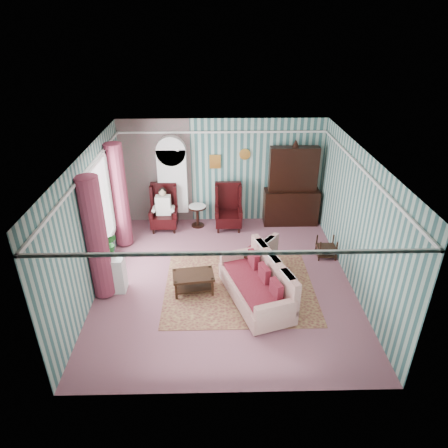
{
  "coord_description": "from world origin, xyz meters",
  "views": [
    {
      "loc": [
        -0.2,
        -7.31,
        5.26
      ],
      "look_at": [
        -0.01,
        0.6,
        1.1
      ],
      "focal_mm": 32.0,
      "sensor_mm": 36.0,
      "label": 1
    }
  ],
  "objects_px": {
    "seated_woman": "(164,209)",
    "plant_stand": "(112,274)",
    "bookcase": "(173,186)",
    "wingback_right": "(228,208)",
    "nest_table": "(326,247)",
    "sofa": "(256,281)",
    "dresser_hutch": "(293,184)",
    "round_side_table": "(198,216)",
    "wingback_left": "(164,208)",
    "floral_armchair": "(256,251)",
    "coffee_table": "(194,283)"
  },
  "relations": [
    {
      "from": "bookcase",
      "to": "seated_woman",
      "type": "bearing_deg",
      "value": -122.66
    },
    {
      "from": "seated_woman",
      "to": "plant_stand",
      "type": "distance_m",
      "value": 2.87
    },
    {
      "from": "seated_woman",
      "to": "coffee_table",
      "type": "bearing_deg",
      "value": -72.07
    },
    {
      "from": "wingback_left",
      "to": "wingback_right",
      "type": "bearing_deg",
      "value": 0.0
    },
    {
      "from": "floral_armchair",
      "to": "wingback_right",
      "type": "bearing_deg",
      "value": 53.25
    },
    {
      "from": "bookcase",
      "to": "sofa",
      "type": "distance_m",
      "value": 4.16
    },
    {
      "from": "wingback_right",
      "to": "seated_woman",
      "type": "bearing_deg",
      "value": 180.0
    },
    {
      "from": "wingback_left",
      "to": "floral_armchair",
      "type": "xyz_separation_m",
      "value": [
        2.3,
        -2.14,
        -0.08
      ]
    },
    {
      "from": "sofa",
      "to": "plant_stand",
      "type": "bearing_deg",
      "value": 62.91
    },
    {
      "from": "bookcase",
      "to": "floral_armchair",
      "type": "relative_size",
      "value": 2.05
    },
    {
      "from": "bookcase",
      "to": "wingback_left",
      "type": "distance_m",
      "value": 0.68
    },
    {
      "from": "sofa",
      "to": "dresser_hutch",
      "type": "bearing_deg",
      "value": -38.32
    },
    {
      "from": "wingback_left",
      "to": "sofa",
      "type": "bearing_deg",
      "value": -55.91
    },
    {
      "from": "seated_woman",
      "to": "wingback_right",
      "type": "bearing_deg",
      "value": 0.0
    },
    {
      "from": "sofa",
      "to": "round_side_table",
      "type": "bearing_deg",
      "value": 3.02
    },
    {
      "from": "bookcase",
      "to": "wingback_right",
      "type": "bearing_deg",
      "value": -14.57
    },
    {
      "from": "seated_woman",
      "to": "floral_armchair",
      "type": "xyz_separation_m",
      "value": [
        2.3,
        -2.14,
        -0.04
      ]
    },
    {
      "from": "bookcase",
      "to": "coffee_table",
      "type": "bearing_deg",
      "value": -78.3
    },
    {
      "from": "nest_table",
      "to": "floral_armchair",
      "type": "height_order",
      "value": "floral_armchair"
    },
    {
      "from": "dresser_hutch",
      "to": "plant_stand",
      "type": "distance_m",
      "value": 5.31
    },
    {
      "from": "wingback_left",
      "to": "coffee_table",
      "type": "bearing_deg",
      "value": -72.07
    },
    {
      "from": "dresser_hutch",
      "to": "sofa",
      "type": "xyz_separation_m",
      "value": [
        -1.31,
        -3.51,
        -0.65
      ]
    },
    {
      "from": "seated_woman",
      "to": "plant_stand",
      "type": "xyz_separation_m",
      "value": [
        -0.8,
        -2.75,
        -0.19
      ]
    },
    {
      "from": "nest_table",
      "to": "coffee_table",
      "type": "height_order",
      "value": "nest_table"
    },
    {
      "from": "round_side_table",
      "to": "nest_table",
      "type": "xyz_separation_m",
      "value": [
        3.17,
        -1.7,
        -0.03
      ]
    },
    {
      "from": "nest_table",
      "to": "seated_woman",
      "type": "bearing_deg",
      "value": 159.15
    },
    {
      "from": "wingback_left",
      "to": "bookcase",
      "type": "bearing_deg",
      "value": 57.34
    },
    {
      "from": "bookcase",
      "to": "seated_woman",
      "type": "height_order",
      "value": "bookcase"
    },
    {
      "from": "dresser_hutch",
      "to": "round_side_table",
      "type": "distance_m",
      "value": 2.75
    },
    {
      "from": "wingback_right",
      "to": "floral_armchair",
      "type": "height_order",
      "value": "wingback_right"
    },
    {
      "from": "wingback_right",
      "to": "nest_table",
      "type": "distance_m",
      "value": 2.81
    },
    {
      "from": "nest_table",
      "to": "bookcase",
      "type": "bearing_deg",
      "value": 153.08
    },
    {
      "from": "coffee_table",
      "to": "nest_table",
      "type": "bearing_deg",
      "value": 22.23
    },
    {
      "from": "bookcase",
      "to": "nest_table",
      "type": "height_order",
      "value": "bookcase"
    },
    {
      "from": "floral_armchair",
      "to": "coffee_table",
      "type": "distance_m",
      "value": 1.58
    },
    {
      "from": "wingback_left",
      "to": "seated_woman",
      "type": "relative_size",
      "value": 1.06
    },
    {
      "from": "nest_table",
      "to": "floral_armchair",
      "type": "xyz_separation_m",
      "value": [
        -1.77,
        -0.59,
        0.28
      ]
    },
    {
      "from": "dresser_hutch",
      "to": "sofa",
      "type": "distance_m",
      "value": 3.8
    },
    {
      "from": "floral_armchair",
      "to": "bookcase",
      "type": "bearing_deg",
      "value": 77.86
    },
    {
      "from": "bookcase",
      "to": "round_side_table",
      "type": "distance_m",
      "value": 1.07
    },
    {
      "from": "bookcase",
      "to": "sofa",
      "type": "xyz_separation_m",
      "value": [
        1.94,
        -3.63,
        -0.59
      ]
    },
    {
      "from": "bookcase",
      "to": "floral_armchair",
      "type": "distance_m",
      "value": 3.31
    },
    {
      "from": "sofa",
      "to": "nest_table",
      "type": "bearing_deg",
      "value": -65.93
    },
    {
      "from": "dresser_hutch",
      "to": "plant_stand",
      "type": "height_order",
      "value": "dresser_hutch"
    },
    {
      "from": "wingback_left",
      "to": "sofa",
      "type": "xyz_separation_m",
      "value": [
        2.19,
        -3.24,
        -0.09
      ]
    },
    {
      "from": "wingback_left",
      "to": "wingback_right",
      "type": "distance_m",
      "value": 1.75
    },
    {
      "from": "seated_woman",
      "to": "nest_table",
      "type": "relative_size",
      "value": 2.19
    },
    {
      "from": "dresser_hutch",
      "to": "wingback_left",
      "type": "height_order",
      "value": "dresser_hutch"
    },
    {
      "from": "wingback_left",
      "to": "floral_armchair",
      "type": "height_order",
      "value": "wingback_left"
    },
    {
      "from": "wingback_left",
      "to": "seated_woman",
      "type": "bearing_deg",
      "value": 0.0
    }
  ]
}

